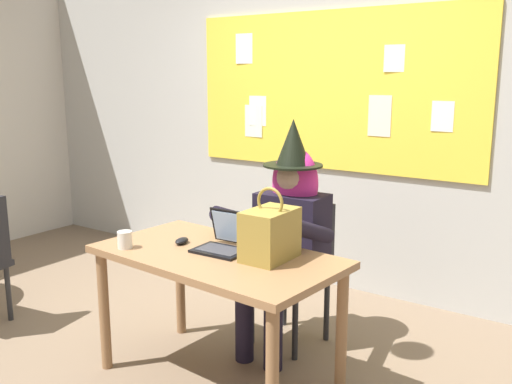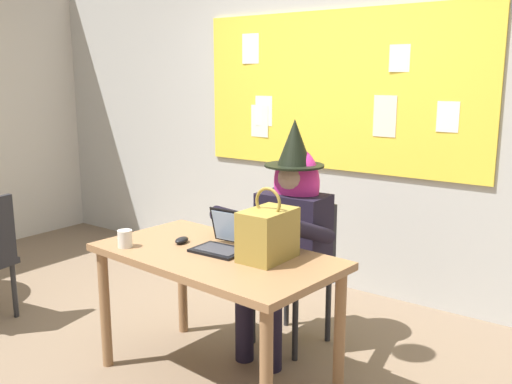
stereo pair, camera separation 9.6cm
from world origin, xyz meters
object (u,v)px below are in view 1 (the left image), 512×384
laptop (225,241)px  desk_main (216,271)px  coffee_mug (125,240)px  computer_mouse (182,241)px  handbag (270,234)px  chair_at_desk (298,264)px  person_costumed (287,225)px

laptop → desk_main: bearing=-95.3°
coffee_mug → desk_main: bearing=24.8°
computer_mouse → handbag: size_ratio=0.28×
desk_main → laptop: 0.16m
desk_main → handbag: size_ratio=3.65×
coffee_mug → chair_at_desk: bearing=59.6°
handbag → coffee_mug: (-0.75, -0.30, -0.09)m
chair_at_desk → coffee_mug: (-0.55, -0.93, 0.29)m
person_costumed → handbag: 0.56m
person_costumed → coffee_mug: (-0.54, -0.81, 0.01)m
chair_at_desk → laptop: laptop is taller
desk_main → person_costumed: bearing=82.8°
laptop → computer_mouse: (-0.27, -0.05, -0.03)m
laptop → handbag: bearing=-0.4°
desk_main → laptop: bearing=86.8°
desk_main → computer_mouse: computer_mouse is taller
chair_at_desk → coffee_mug: size_ratio=9.40×
laptop → handbag: handbag is taller
desk_main → computer_mouse: size_ratio=13.25×
chair_at_desk → computer_mouse: chair_at_desk is taller
coffee_mug → person_costumed: bearing=56.3°
computer_mouse → chair_at_desk: bearing=51.3°
chair_at_desk → person_costumed: size_ratio=0.63×
chair_at_desk → laptop: size_ratio=3.09×
person_costumed → computer_mouse: bearing=-31.9°
person_costumed → laptop: 0.53m
desk_main → coffee_mug: coffee_mug is taller
chair_at_desk → laptop: (-0.08, -0.64, 0.29)m
laptop → computer_mouse: size_ratio=2.78×
person_costumed → laptop: size_ratio=4.91×
laptop → handbag: size_ratio=0.76×
person_costumed → handbag: person_costumed is taller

